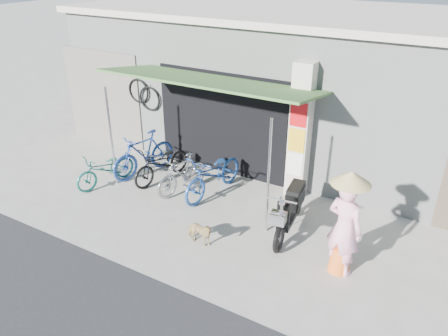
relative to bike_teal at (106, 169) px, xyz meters
The scene contains 13 objects.
ground 3.24m from the bike_teal, 10.90° to the right, with size 80.00×80.00×0.00m, color #A6A096.
bicycle_shop 5.67m from the bike_teal, 54.91° to the left, with size 12.30×5.30×3.66m.
shop_pillar 4.54m from the bike_teal, 24.66° to the left, with size 0.42×0.44×3.00m.
awning 3.25m from the bike_teal, 24.35° to the left, with size 4.60×1.88×2.72m.
neighbour_left 2.85m from the bike_teal, 132.94° to the left, with size 2.60×0.06×2.60m, color #6B665B.
bike_teal is the anchor object (origin of this frame).
bike_blue 0.99m from the bike_teal, 64.39° to the left, with size 0.50×1.78×1.07m, color #21449B.
bike_black 1.31m from the bike_teal, 39.87° to the left, with size 0.59×1.68×0.88m, color black.
bike_silver 1.85m from the bike_teal, 20.19° to the left, with size 0.42×1.48×0.89m, color #A4A4A8.
bike_navy 2.57m from the bike_teal, 20.00° to the left, with size 0.67×1.91×1.00m, color #204992.
street_dog 3.29m from the bike_teal, 15.68° to the right, with size 0.27×0.59×0.50m, color tan.
moped 4.46m from the bike_teal, ahead, with size 0.56×1.91×1.08m.
nun 5.68m from the bike_teal, ahead, with size 0.73×0.64×1.92m.
Camera 1 is at (3.77, -5.86, 4.96)m, focal length 35.00 mm.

